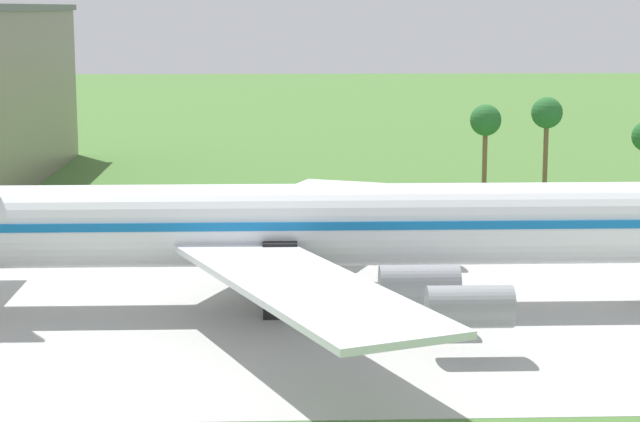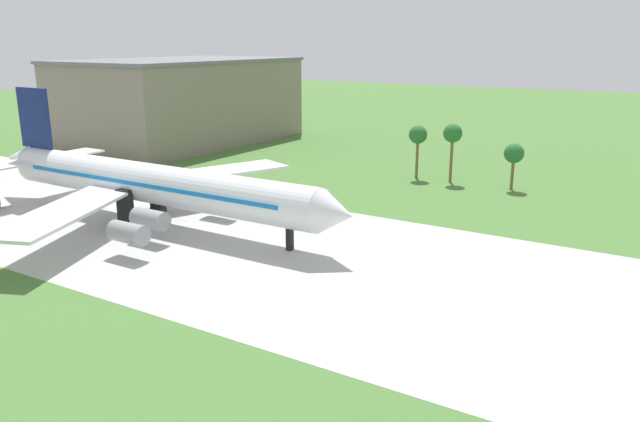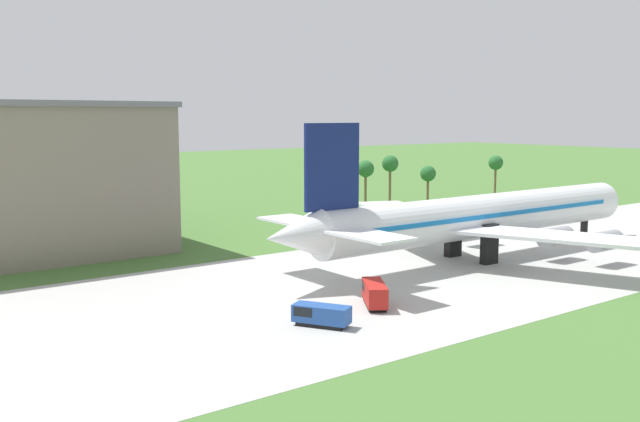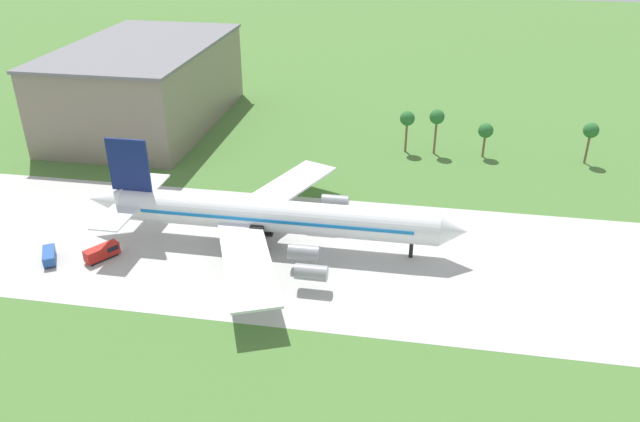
{
  "view_description": "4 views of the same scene",
  "coord_description": "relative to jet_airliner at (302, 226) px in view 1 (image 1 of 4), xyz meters",
  "views": [
    {
      "loc": [
        -45.65,
        -79.86,
        21.39
      ],
      "look_at": [
        -42.58,
        1.72,
        7.01
      ],
      "focal_mm": 65.0,
      "sensor_mm": 36.0,
      "label": 1
    },
    {
      "loc": [
        25.85,
        -62.05,
        26.7
      ],
      "look_at": [
        -13.58,
        1.72,
        6.01
      ],
      "focal_mm": 35.0,
      "sensor_mm": 36.0,
      "label": 2
    },
    {
      "loc": [
        -120.47,
        -62.76,
        19.77
      ],
      "look_at": [
        -71.58,
        1.72,
        8.96
      ],
      "focal_mm": 40.0,
      "sensor_mm": 36.0,
      "label": 3
    },
    {
      "loc": [
        -17.96,
        -94.5,
        58.83
      ],
      "look_at": [
        -35.22,
        5.0,
        6.0
      ],
      "focal_mm": 35.0,
      "sensor_mm": 36.0,
      "label": 4
    }
  ],
  "objects": [
    {
      "name": "palm_tree_row",
      "position": [
        39.2,
        49.73,
        2.15
      ],
      "size": [
        46.15,
        3.6,
        11.3
      ],
      "color": "brown",
      "rests_on": "ground_plane"
    },
    {
      "name": "jet_airliner",
      "position": [
        0.0,
        0.0,
        0.0
      ],
      "size": [
        70.09,
        56.12,
        18.98
      ],
      "color": "white",
      "rests_on": "ground_plane"
    }
  ]
}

